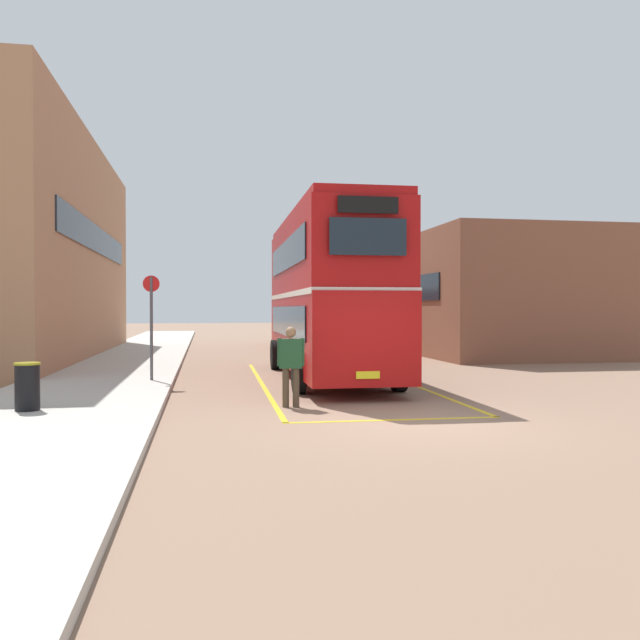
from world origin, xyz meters
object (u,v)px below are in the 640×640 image
(single_deck_bus, at_px, (317,317))
(litter_bin, at_px, (27,386))
(pedestrian_boarding, at_px, (291,361))
(bus_stop_sign, at_px, (151,317))
(double_decker_bus, at_px, (327,293))

(single_deck_bus, bearing_deg, litter_bin, -113.75)
(pedestrian_boarding, xyz_separation_m, litter_bin, (-5.06, -0.41, -0.38))
(single_deck_bus, relative_size, bus_stop_sign, 3.09)
(single_deck_bus, height_order, litter_bin, single_deck_bus)
(single_deck_bus, height_order, pedestrian_boarding, single_deck_bus)
(double_decker_bus, xyz_separation_m, pedestrian_boarding, (-1.78, -5.25, -1.54))
(litter_bin, bearing_deg, double_decker_bus, 39.63)
(single_deck_bus, xyz_separation_m, pedestrian_boarding, (-4.11, -20.41, -0.67))
(single_deck_bus, xyz_separation_m, bus_stop_sign, (-7.28, -15.90, 0.18))
(pedestrian_boarding, height_order, litter_bin, pedestrian_boarding)
(litter_bin, xyz_separation_m, bus_stop_sign, (1.88, 4.92, 1.23))
(single_deck_bus, bearing_deg, bus_stop_sign, -114.60)
(single_deck_bus, distance_m, pedestrian_boarding, 20.83)
(double_decker_bus, xyz_separation_m, single_deck_bus, (2.33, 15.16, -0.87))
(double_decker_bus, height_order, single_deck_bus, double_decker_bus)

